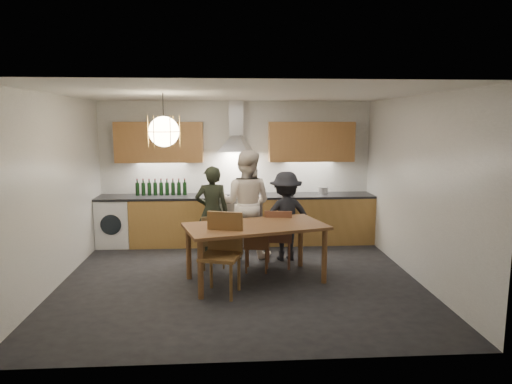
{
  "coord_description": "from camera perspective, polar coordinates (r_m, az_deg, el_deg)",
  "views": [
    {
      "loc": [
        -0.18,
        -6.24,
        2.25
      ],
      "look_at": [
        0.25,
        0.4,
        1.2
      ],
      "focal_mm": 32.0,
      "sensor_mm": 36.0,
      "label": 1
    }
  ],
  "objects": [
    {
      "name": "stock_pot",
      "position": [
        8.51,
        8.4,
        0.15
      ],
      "size": [
        0.19,
        0.19,
        0.12
      ],
      "primitive_type": "cylinder",
      "rotation": [
        0.0,
        0.0,
        -0.12
      ],
      "color": "silver",
      "rests_on": "counter_run"
    },
    {
      "name": "range_stove",
      "position": [
        8.38,
        -2.42,
        -3.5
      ],
      "size": [
        0.9,
        0.6,
        0.92
      ],
      "color": "silver",
      "rests_on": "ground"
    },
    {
      "name": "chair_back_right",
      "position": [
        7.0,
        2.81,
        -5.36
      ],
      "size": [
        0.47,
        0.47,
        0.91
      ],
      "rotation": [
        0.0,
        0.0,
        2.99
      ],
      "color": "brown",
      "rests_on": "ground"
    },
    {
      "name": "person_right",
      "position": [
        7.38,
        3.73,
        -3.02
      ],
      "size": [
        0.99,
        0.65,
        1.44
      ],
      "primitive_type": "imported",
      "rotation": [
        0.0,
        0.0,
        3.28
      ],
      "color": "black",
      "rests_on": "ground"
    },
    {
      "name": "dining_table",
      "position": [
        6.37,
        -0.05,
        -4.95
      ],
      "size": [
        2.1,
        1.44,
        0.81
      ],
      "rotation": [
        0.0,
        0.0,
        0.27
      ],
      "color": "brown",
      "rests_on": "ground"
    },
    {
      "name": "wine_bottles",
      "position": [
        8.45,
        -11.77,
        0.61
      ],
      "size": [
        0.92,
        0.07,
        0.3
      ],
      "color": "black",
      "rests_on": "counter_run"
    },
    {
      "name": "chair_back_mid",
      "position": [
        6.8,
        0.06,
        -6.29
      ],
      "size": [
        0.41,
        0.41,
        0.8
      ],
      "rotation": [
        0.0,
        0.0,
        3.01
      ],
      "color": "brown",
      "rests_on": "ground"
    },
    {
      "name": "counter_run",
      "position": [
        8.38,
        -2.25,
        -3.44
      ],
      "size": [
        5.0,
        0.62,
        0.9
      ],
      "color": "tan",
      "rests_on": "ground"
    },
    {
      "name": "person_mid",
      "position": [
        7.54,
        -1.23,
        -1.46
      ],
      "size": [
        1.03,
        0.91,
        1.77
      ],
      "primitive_type": "imported",
      "rotation": [
        0.0,
        0.0,
        2.81
      ],
      "color": "silver",
      "rests_on": "ground"
    },
    {
      "name": "ground",
      "position": [
        6.63,
        -1.99,
        -10.87
      ],
      "size": [
        5.0,
        5.0,
        0.0
      ],
      "primitive_type": "plane",
      "color": "black",
      "rests_on": "ground"
    },
    {
      "name": "chair_back_left",
      "position": [
        6.99,
        -5.48,
        -5.75
      ],
      "size": [
        0.47,
        0.47,
        0.84
      ],
      "rotation": [
        0.0,
        0.0,
        3.43
      ],
      "color": "brown",
      "rests_on": "ground"
    },
    {
      "name": "person_left",
      "position": [
        7.58,
        -5.51,
        -2.44
      ],
      "size": [
        0.59,
        0.43,
        1.51
      ],
      "primitive_type": "imported",
      "rotation": [
        0.0,
        0.0,
        3.27
      ],
      "color": "black",
      "rests_on": "ground"
    },
    {
      "name": "chair_front",
      "position": [
        6.01,
        -4.19,
        -6.92
      ],
      "size": [
        0.59,
        0.59,
        1.06
      ],
      "rotation": [
        0.0,
        0.0,
        -0.29
      ],
      "color": "brown",
      "rests_on": "ground"
    },
    {
      "name": "pendant_lamp",
      "position": [
        6.19,
        -11.44,
        7.42
      ],
      "size": [
        0.43,
        0.43,
        0.7
      ],
      "color": "black",
      "rests_on": "ground"
    },
    {
      "name": "mixing_bowl",
      "position": [
        8.3,
        4.02,
        -0.15
      ],
      "size": [
        0.37,
        0.37,
        0.07
      ],
      "primitive_type": "imported",
      "rotation": [
        0.0,
        0.0,
        0.28
      ],
      "color": "#ADADB0",
      "rests_on": "counter_run"
    },
    {
      "name": "room_shell",
      "position": [
        6.26,
        -2.08,
        3.99
      ],
      "size": [
        5.02,
        4.52,
        2.61
      ],
      "color": "white",
      "rests_on": "ground"
    },
    {
      "name": "wall_fixtures",
      "position": [
        8.31,
        -2.5,
        6.36
      ],
      "size": [
        4.3,
        0.54,
        1.1
      ],
      "color": "#B98147",
      "rests_on": "ground"
    }
  ]
}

